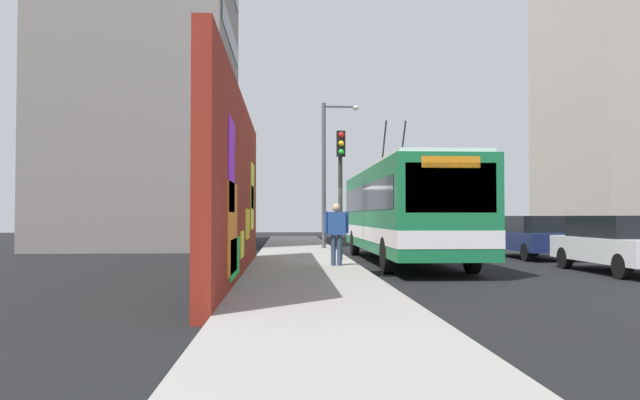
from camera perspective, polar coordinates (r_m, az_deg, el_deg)
The scene contains 12 objects.
ground_plane at distance 19.86m, azimuth 2.99°, elevation -6.06°, with size 80.00×80.00×0.00m, color black.
sidewalk_slab at distance 19.75m, azimuth -1.66°, elevation -5.87°, with size 48.00×3.20×0.15m, color gray.
graffiti_wall at distance 15.16m, azimuth -7.79°, elevation 1.00°, with size 12.84×0.32×4.48m.
building_far_left at distance 33.04m, azimuth -15.94°, elevation 14.48°, with size 10.21×8.46×21.31m.
building_far_right at distance 38.99m, azimuth 26.59°, elevation 8.83°, with size 9.77×7.00×16.95m.
city_bus at distance 20.68m, azimuth 7.76°, elevation -0.87°, with size 12.16×2.64×5.02m.
parked_car_white at distance 18.59m, azimuth 26.29°, elevation -3.63°, with size 4.67×1.85×1.58m.
parked_car_navy at distance 24.01m, azimuth 19.19°, elevation -3.20°, with size 4.68×1.79×1.58m.
pedestrian_at_curb at distance 17.41m, azimuth 1.56°, elevation -2.71°, with size 0.24×0.70×1.78m.
traffic_light at distance 19.88m, azimuth 1.95°, elevation 2.59°, with size 0.49×0.28×4.23m.
street_lamp at distance 27.16m, azimuth 0.75°, elevation 3.34°, with size 0.44×1.67×6.50m.
curbside_puddle at distance 16.71m, azimuth 6.27°, elevation -6.89°, with size 1.68×1.68×0.00m, color black.
Camera 1 is at (-19.68, 2.14, 1.56)m, focal length 34.03 mm.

